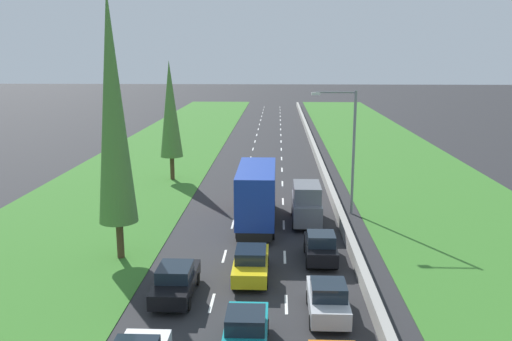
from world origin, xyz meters
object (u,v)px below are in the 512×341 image
yellow_sedan_centre_lane (251,263)px  black_sedan_left_lane (176,281)px  teal_hatchback_centre_lane (246,330)px  poplar_tree_second (113,110)px  black_hatchback_right_lane (321,247)px  poplar_tree_third (170,110)px  silver_hatchback_right_lane (328,299)px  blue_box_truck_centre_lane (257,194)px  grey_van_right_lane (306,204)px  street_light_mast (349,143)px

yellow_sedan_centre_lane → black_sedan_left_lane: 4.27m
teal_hatchback_centre_lane → poplar_tree_second: size_ratio=0.26×
black_hatchback_right_lane → black_sedan_left_lane: (-7.30, -4.90, -0.02)m
black_sedan_left_lane → teal_hatchback_centre_lane: bearing=-51.6°
poplar_tree_second → poplar_tree_third: size_ratio=1.37×
teal_hatchback_centre_lane → yellow_sedan_centre_lane: teal_hatchback_centre_lane is taller
poplar_tree_second → teal_hatchback_centre_lane: bearing=-50.8°
black_hatchback_right_lane → poplar_tree_third: 23.94m
silver_hatchback_right_lane → black_sedan_left_lane: size_ratio=0.87×
teal_hatchback_centre_lane → black_hatchback_right_lane: (3.65, 9.50, 0.00)m
silver_hatchback_right_lane → poplar_tree_third: (-12.06, 26.39, 5.69)m
black_sedan_left_lane → blue_box_truck_centre_lane: blue_box_truck_centre_lane is taller
yellow_sedan_centre_lane → grey_van_right_lane: (3.36, 9.46, 0.59)m
grey_van_right_lane → poplar_tree_third: size_ratio=0.45×
grey_van_right_lane → street_light_mast: size_ratio=0.54×
teal_hatchback_centre_lane → yellow_sedan_centre_lane: (-0.15, 7.05, -0.02)m
blue_box_truck_centre_lane → poplar_tree_second: 11.86m
teal_hatchback_centre_lane → poplar_tree_second: (-7.76, 9.53, 7.69)m
poplar_tree_second → poplar_tree_third: 19.86m
poplar_tree_third → teal_hatchback_centre_lane: bearing=-73.6°
teal_hatchback_centre_lane → grey_van_right_lane: grey_van_right_lane is taller
black_hatchback_right_lane → street_light_mast: street_light_mast is taller
silver_hatchback_right_lane → black_sedan_left_lane: (-7.11, 1.73, -0.02)m
grey_van_right_lane → poplar_tree_second: size_ratio=0.33×
black_sedan_left_lane → street_light_mast: 17.97m
silver_hatchback_right_lane → yellow_sedan_centre_lane: bearing=130.9°
black_sedan_left_lane → street_light_mast: (9.94, 14.29, 4.42)m
yellow_sedan_centre_lane → blue_box_truck_centre_lane: bearing=90.2°
black_hatchback_right_lane → black_sedan_left_lane: size_ratio=0.87×
black_sedan_left_lane → grey_van_right_lane: bearing=60.0°
street_light_mast → silver_hatchback_right_lane: bearing=-100.0°
teal_hatchback_centre_lane → black_sedan_left_lane: size_ratio=0.87×
teal_hatchback_centre_lane → poplar_tree_second: bearing=129.2°
black_hatchback_right_lane → black_sedan_left_lane: black_hatchback_right_lane is taller
silver_hatchback_right_lane → poplar_tree_third: poplar_tree_third is taller
blue_box_truck_centre_lane → poplar_tree_second: bearing=-139.1°
black_sedan_left_lane → blue_box_truck_centre_lane: (3.47, 11.47, 1.37)m
grey_van_right_lane → street_light_mast: street_light_mast is taller
yellow_sedan_centre_lane → poplar_tree_third: (-8.45, 22.22, 5.71)m
silver_hatchback_right_lane → black_sedan_left_lane: bearing=166.4°
black_sedan_left_lane → poplar_tree_second: poplar_tree_second is taller
teal_hatchback_centre_lane → poplar_tree_third: (-8.60, 29.27, 5.69)m
black_hatchback_right_lane → street_light_mast: (2.64, 9.40, 4.40)m
teal_hatchback_centre_lane → black_hatchback_right_lane: bearing=69.0°
yellow_sedan_centre_lane → silver_hatchback_right_lane: bearing=-49.1°
poplar_tree_third → black_sedan_left_lane: bearing=-78.7°
silver_hatchback_right_lane → black_sedan_left_lane: silver_hatchback_right_lane is taller
black_sedan_left_lane → poplar_tree_third: size_ratio=0.41×
poplar_tree_second → street_light_mast: (14.05, 9.37, -3.30)m
blue_box_truck_centre_lane → poplar_tree_second: (-7.58, -6.55, 6.35)m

